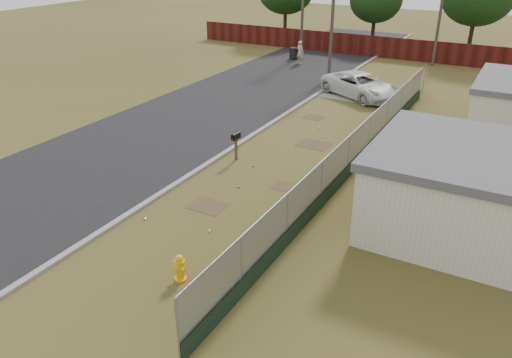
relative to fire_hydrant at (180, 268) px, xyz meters
The scene contains 12 objects.
ground 9.38m from the fire_hydrant, 96.71° to the left, with size 120.00×120.00×0.00m, color brown.
street 19.05m from the fire_hydrant, 114.34° to the left, with size 15.10×60.00×0.12m.
chainlink_fence 10.53m from the fire_hydrant, 78.90° to the left, with size 0.10×27.06×2.02m.
privacy_fence 35.03m from the fire_hydrant, 101.68° to the left, with size 30.00×0.12×1.80m, color #4E1510.
utility_poles 30.64m from the fire_hydrant, 99.03° to the left, with size 12.60×8.24×9.00m.
horizon_trees 33.13m from the fire_hydrant, 90.44° to the left, with size 33.32×31.94×7.78m.
fire_hydrant is the anchor object (origin of this frame).
mailbox 9.36m from the fire_hydrant, 110.43° to the left, with size 0.22×0.59×1.36m.
pickup_truck 21.70m from the fire_hydrant, 93.93° to the left, with size 2.59×5.61×1.56m, color silver.
pedestrian 29.97m from the fire_hydrant, 107.42° to the left, with size 0.69×0.45×1.90m, color tan.
trash_bin 31.63m from the fire_hydrant, 108.67° to the left, with size 0.80×0.87×0.98m.
scattered_litter 8.00m from the fire_hydrant, 99.90° to the left, with size 4.04×12.50×0.07m.
Camera 1 is at (9.15, -19.09, 9.46)m, focal length 35.00 mm.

